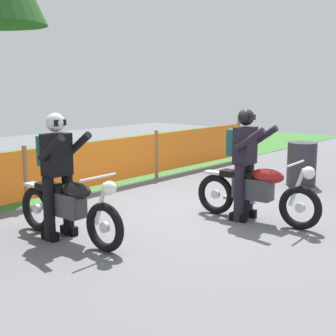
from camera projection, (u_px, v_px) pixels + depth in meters
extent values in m
cube|color=#5B5B60|center=(204.00, 214.00, 7.73)|extent=(24.00, 24.00, 0.02)
cube|color=#386B2D|center=(13.00, 171.00, 11.33)|extent=(24.00, 6.15, 0.01)
cylinder|color=olive|center=(26.00, 176.00, 8.05)|extent=(0.08, 0.08, 1.05)
cylinder|color=olive|center=(156.00, 154.00, 10.46)|extent=(0.08, 0.08, 1.05)
cylinder|color=olive|center=(238.00, 140.00, 12.86)|extent=(0.08, 0.08, 1.05)
cube|color=orange|center=(99.00, 163.00, 9.25)|extent=(3.16, 0.02, 0.85)
cube|color=orange|center=(202.00, 146.00, 11.66)|extent=(3.16, 0.02, 0.85)
torus|color=black|center=(300.00, 208.00, 6.87)|extent=(0.16, 0.64, 0.64)
cylinder|color=silver|center=(300.00, 208.00, 6.87)|extent=(0.07, 0.14, 0.14)
torus|color=black|center=(216.00, 194.00, 7.69)|extent=(0.16, 0.64, 0.64)
cylinder|color=silver|center=(216.00, 194.00, 7.69)|extent=(0.07, 0.14, 0.14)
cube|color=#38383D|center=(253.00, 189.00, 7.28)|extent=(0.29, 0.62, 0.32)
ellipsoid|color=maroon|center=(267.00, 176.00, 7.10)|extent=(0.28, 0.54, 0.22)
cube|color=black|center=(238.00, 174.00, 7.39)|extent=(0.26, 0.57, 0.10)
cube|color=silver|center=(216.00, 173.00, 7.62)|extent=(0.19, 0.37, 0.04)
cylinder|color=silver|center=(297.00, 187.00, 6.86)|extent=(0.07, 0.24, 0.57)
sphere|color=white|center=(309.00, 173.00, 6.72)|extent=(0.19, 0.19, 0.18)
cylinder|color=silver|center=(295.00, 164.00, 6.82)|extent=(0.60, 0.08, 0.03)
cylinder|color=silver|center=(239.00, 200.00, 7.60)|extent=(0.11, 0.55, 0.07)
torus|color=black|center=(105.00, 227.00, 5.98)|extent=(0.13, 0.63, 0.63)
cylinder|color=silver|center=(105.00, 227.00, 5.98)|extent=(0.06, 0.14, 0.14)
torus|color=black|center=(37.00, 209.00, 6.83)|extent=(0.13, 0.63, 0.63)
cylinder|color=silver|center=(37.00, 209.00, 6.83)|extent=(0.06, 0.14, 0.14)
cube|color=#38383D|center=(66.00, 204.00, 6.40)|extent=(0.26, 0.60, 0.31)
ellipsoid|color=black|center=(76.00, 190.00, 6.22)|extent=(0.25, 0.52, 0.22)
cube|color=black|center=(53.00, 188.00, 6.52)|extent=(0.24, 0.56, 0.10)
cube|color=silver|center=(36.00, 185.00, 6.77)|extent=(0.17, 0.36, 0.04)
cylinder|color=silver|center=(101.00, 204.00, 5.96)|extent=(0.06, 0.23, 0.56)
sphere|color=white|center=(109.00, 188.00, 5.83)|extent=(0.18, 0.18, 0.18)
cylinder|color=silver|center=(98.00, 177.00, 5.93)|extent=(0.59, 0.05, 0.03)
cylinder|color=silver|center=(60.00, 215.00, 6.73)|extent=(0.09, 0.54, 0.07)
cylinder|color=black|center=(249.00, 190.00, 7.50)|extent=(0.16, 0.16, 0.86)
cube|color=black|center=(248.00, 213.00, 7.57)|extent=(0.13, 0.27, 0.12)
cylinder|color=black|center=(239.00, 194.00, 7.25)|extent=(0.16, 0.16, 0.86)
cube|color=black|center=(238.00, 217.00, 7.32)|extent=(0.13, 0.27, 0.12)
cube|color=black|center=(245.00, 146.00, 7.25)|extent=(0.38, 0.27, 0.56)
cylinder|color=black|center=(263.00, 137.00, 7.30)|extent=(0.14, 0.49, 0.38)
cylinder|color=black|center=(250.00, 140.00, 6.95)|extent=(0.14, 0.49, 0.38)
sphere|color=black|center=(246.00, 117.00, 7.17)|extent=(0.27, 0.27, 0.25)
cube|color=black|center=(252.00, 117.00, 7.11)|extent=(0.18, 0.04, 0.08)
cube|color=#194C47|center=(235.00, 142.00, 7.34)|extent=(0.29, 0.18, 0.40)
cylinder|color=black|center=(68.00, 204.00, 6.63)|extent=(0.16, 0.16, 0.86)
cube|color=black|center=(69.00, 230.00, 6.69)|extent=(0.12, 0.26, 0.12)
cylinder|color=black|center=(49.00, 209.00, 6.38)|extent=(0.16, 0.16, 0.86)
cube|color=black|center=(50.00, 236.00, 6.45)|extent=(0.12, 0.26, 0.12)
cube|color=black|center=(57.00, 155.00, 6.38)|extent=(0.37, 0.25, 0.56)
cylinder|color=black|center=(78.00, 145.00, 6.41)|extent=(0.12, 0.49, 0.38)
cylinder|color=black|center=(51.00, 148.00, 6.07)|extent=(0.12, 0.49, 0.38)
sphere|color=silver|center=(55.00, 122.00, 6.30)|extent=(0.26, 0.26, 0.25)
cube|color=black|center=(60.00, 123.00, 6.24)|extent=(0.18, 0.04, 0.08)
cube|color=#194C47|center=(48.00, 150.00, 6.47)|extent=(0.29, 0.17, 0.40)
cylinder|color=#2D2D33|center=(302.00, 164.00, 9.75)|extent=(0.58, 0.58, 0.88)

